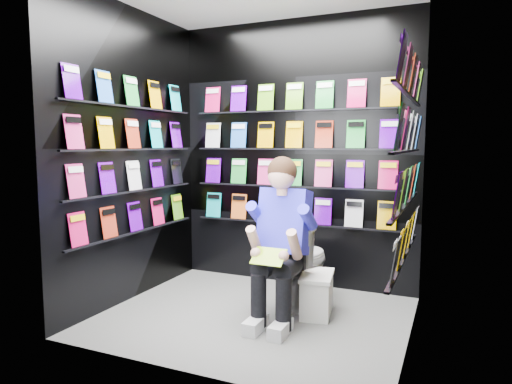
% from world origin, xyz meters
% --- Properties ---
extents(floor, '(2.40, 2.40, 0.00)m').
position_xyz_m(floor, '(0.00, 0.00, 0.00)').
color(floor, '#5B5B59').
rests_on(floor, ground).
extents(wall_back, '(2.40, 0.04, 2.60)m').
position_xyz_m(wall_back, '(0.00, 1.00, 1.30)').
color(wall_back, black).
rests_on(wall_back, floor).
extents(wall_front, '(2.40, 0.04, 2.60)m').
position_xyz_m(wall_front, '(0.00, -1.00, 1.30)').
color(wall_front, black).
rests_on(wall_front, floor).
extents(wall_left, '(0.04, 2.00, 2.60)m').
position_xyz_m(wall_left, '(-1.20, 0.00, 1.30)').
color(wall_left, black).
rests_on(wall_left, floor).
extents(wall_right, '(0.04, 2.00, 2.60)m').
position_xyz_m(wall_right, '(1.20, 0.00, 1.30)').
color(wall_right, black).
rests_on(wall_right, floor).
extents(comics_back, '(2.10, 0.06, 1.37)m').
position_xyz_m(comics_back, '(0.00, 0.97, 1.31)').
color(comics_back, '#D0125A').
rests_on(comics_back, wall_back).
extents(comics_left, '(0.06, 1.70, 1.37)m').
position_xyz_m(comics_left, '(-1.17, 0.00, 1.31)').
color(comics_left, '#D0125A').
rests_on(comics_left, wall_left).
extents(comics_right, '(0.06, 1.70, 1.37)m').
position_xyz_m(comics_right, '(1.17, 0.00, 1.31)').
color(comics_right, '#D0125A').
rests_on(comics_right, wall_right).
extents(toilet, '(0.43, 0.76, 0.73)m').
position_xyz_m(toilet, '(0.23, 0.48, 0.37)').
color(toilet, silver).
rests_on(toilet, floor).
extents(longbox, '(0.29, 0.45, 0.31)m').
position_xyz_m(longbox, '(0.45, 0.26, 0.16)').
color(longbox, white).
rests_on(longbox, floor).
extents(longbox_lid, '(0.32, 0.47, 0.03)m').
position_xyz_m(longbox_lid, '(0.45, 0.26, 0.33)').
color(longbox_lid, white).
rests_on(longbox_lid, longbox).
extents(reader, '(0.53, 0.77, 1.41)m').
position_xyz_m(reader, '(0.23, 0.10, 0.77)').
color(reader, '#2520CA').
rests_on(reader, toilet).
extents(held_comic, '(0.25, 0.15, 0.10)m').
position_xyz_m(held_comic, '(0.23, -0.25, 0.58)').
color(held_comic, '#169B1B').
rests_on(held_comic, reader).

